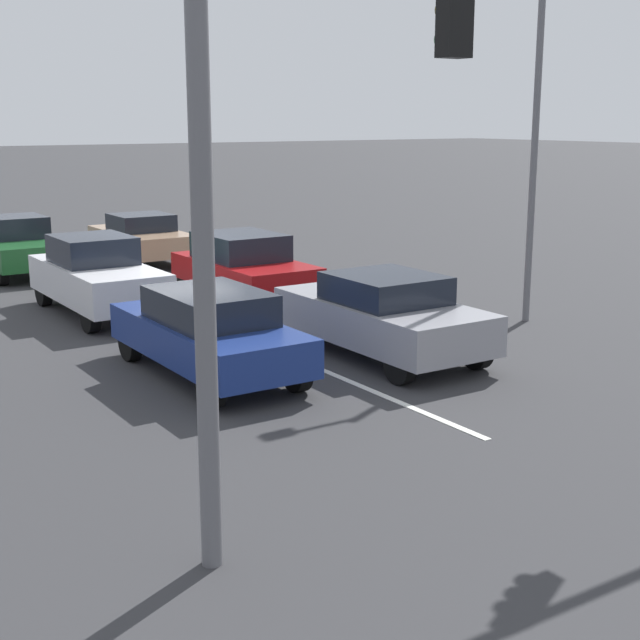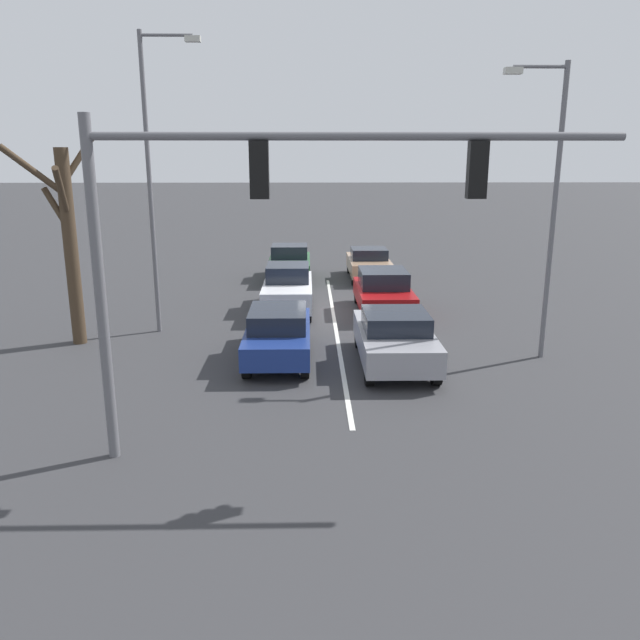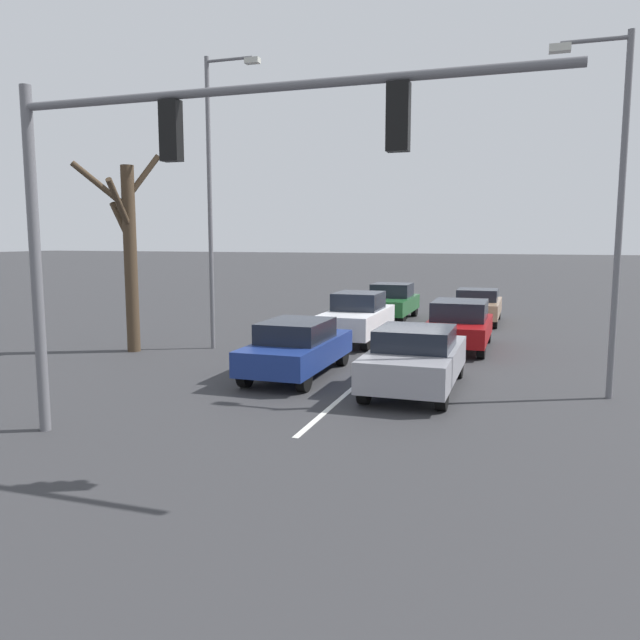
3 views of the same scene
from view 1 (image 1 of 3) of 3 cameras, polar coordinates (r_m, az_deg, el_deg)
name	(u,v)px [view 1 (image 1 of 3)]	position (r m, az deg, el deg)	size (l,w,h in m)	color
ground_plane	(173,307)	(20.24, -9.39, 0.82)	(240.00, 240.00, 0.00)	#333335
lane_stripe_left_divider	(214,324)	(18.42, -6.80, -0.27)	(0.12, 16.09, 0.01)	silver
car_gray_leftlane_front	(382,314)	(15.78, 4.02, 0.38)	(1.90, 4.29, 1.48)	gray
car_navy_midlane_front	(208,331)	(14.64, -7.16, -0.71)	(1.73, 4.29, 1.44)	navy
car_silver_midlane_second	(97,276)	(19.73, -14.10, 2.77)	(1.72, 4.32, 1.68)	silver
car_maroon_leftlane_second	(243,265)	(20.86, -4.93, 3.50)	(1.87, 4.10, 1.52)	maroon
car_tan_leftlane_third	(142,238)	(26.66, -11.33, 5.19)	(1.82, 4.15, 1.41)	tan
car_darkgreen_midlane_third	(16,245)	(25.47, -18.88, 4.54)	(1.85, 4.13, 1.55)	#1E5928
traffic_signal_gantry	(442,83)	(9.34, 7.84, 14.82)	(9.04, 0.37, 6.13)	slate
street_lamp_left_shoulder	(531,102)	(18.54, 13.34, 13.42)	(1.65, 0.24, 7.76)	slate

